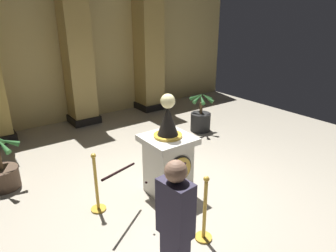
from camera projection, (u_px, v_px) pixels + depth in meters
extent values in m
plane|color=#B2A893|center=(176.00, 189.00, 5.32)|extent=(11.25, 11.25, 0.00)
cube|color=tan|center=(72.00, 55.00, 8.26)|extent=(11.25, 0.16, 3.72)
cube|color=beige|center=(168.00, 168.00, 5.05)|extent=(0.62, 0.62, 0.96)
cube|color=beige|center=(168.00, 140.00, 4.86)|extent=(0.78, 0.78, 0.10)
cylinder|color=gold|center=(180.00, 170.00, 4.76)|extent=(0.42, 0.03, 0.42)
cylinder|color=black|center=(180.00, 170.00, 4.77)|extent=(0.48, 0.01, 0.48)
cylinder|color=gold|center=(168.00, 136.00, 4.83)|extent=(0.47, 0.47, 0.04)
cone|color=black|center=(168.00, 120.00, 4.74)|extent=(0.34, 0.34, 0.49)
cylinder|color=gold|center=(168.00, 107.00, 4.66)|extent=(0.03, 0.03, 0.06)
sphere|color=beige|center=(168.00, 101.00, 4.63)|extent=(0.24, 0.24, 0.24)
cylinder|color=gold|center=(99.00, 209.00, 4.75)|extent=(0.24, 0.24, 0.03)
cylinder|color=gold|center=(96.00, 185.00, 4.59)|extent=(0.05, 0.05, 0.92)
sphere|color=gold|center=(93.00, 156.00, 4.41)|extent=(0.08, 0.08, 0.08)
cylinder|color=gold|center=(203.00, 237.00, 4.14)|extent=(0.24, 0.24, 0.03)
cylinder|color=gold|center=(205.00, 211.00, 3.99)|extent=(0.05, 0.05, 0.91)
sphere|color=gold|center=(206.00, 179.00, 3.81)|extent=(0.08, 0.08, 0.08)
cylinder|color=black|center=(119.00, 171.00, 4.32)|extent=(0.76, 0.49, 0.22)
cylinder|color=black|center=(175.00, 183.00, 4.02)|extent=(0.76, 0.49, 0.22)
sphere|color=black|center=(146.00, 182.00, 4.20)|extent=(0.04, 0.04, 0.04)
cube|color=black|center=(150.00, 105.00, 9.80)|extent=(0.81, 0.81, 0.20)
cube|color=tan|center=(149.00, 53.00, 9.20)|extent=(0.70, 0.70, 3.57)
cube|color=black|center=(84.00, 119.00, 8.55)|extent=(0.76, 0.76, 0.20)
cube|color=tan|center=(78.00, 59.00, 7.95)|extent=(0.66, 0.66, 3.57)
cylinder|color=#4C3828|center=(3.00, 178.00, 5.29)|extent=(0.54, 0.54, 0.38)
cone|color=#2D662D|center=(8.00, 142.00, 5.13)|extent=(0.39, 0.17, 0.24)
cone|color=#2D662D|center=(3.00, 146.00, 4.98)|extent=(0.23, 0.37, 0.28)
cylinder|color=black|center=(200.00, 122.00, 7.87)|extent=(0.52, 0.52, 0.48)
cylinder|color=brown|center=(201.00, 108.00, 7.73)|extent=(0.08, 0.08, 0.30)
cone|color=#265928|center=(207.00, 97.00, 7.71)|extent=(0.34, 0.14, 0.27)
cone|color=#265928|center=(200.00, 96.00, 7.79)|extent=(0.22, 0.33, 0.28)
cone|color=#265928|center=(195.00, 97.00, 7.70)|extent=(0.22, 0.33, 0.28)
cone|color=#265928|center=(198.00, 99.00, 7.52)|extent=(0.35, 0.17, 0.23)
cone|color=#265928|center=(202.00, 99.00, 7.48)|extent=(0.26, 0.32, 0.27)
cone|color=#265928|center=(208.00, 98.00, 7.58)|extent=(0.23, 0.33, 0.28)
cube|color=#383347|center=(175.00, 209.00, 2.94)|extent=(0.26, 0.38, 0.62)
sphere|color=#997056|center=(176.00, 171.00, 2.79)|extent=(0.22, 0.22, 0.22)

